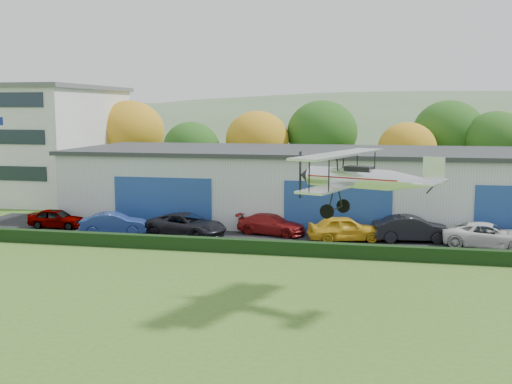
% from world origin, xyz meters
% --- Properties ---
extents(ground, '(300.00, 300.00, 0.00)m').
position_xyz_m(ground, '(0.00, 0.00, 0.00)').
color(ground, '#376821').
rests_on(ground, ground).
extents(apron, '(48.00, 9.00, 0.05)m').
position_xyz_m(apron, '(3.00, 21.00, 0.03)').
color(apron, black).
rests_on(apron, ground).
extents(hedge, '(46.00, 0.60, 0.80)m').
position_xyz_m(hedge, '(3.00, 16.20, 0.40)').
color(hedge, black).
rests_on(hedge, ground).
extents(hangar, '(40.60, 12.60, 5.30)m').
position_xyz_m(hangar, '(5.00, 27.98, 2.66)').
color(hangar, '#B2B7BC').
rests_on(hangar, ground).
extents(office_block, '(20.60, 15.60, 10.40)m').
position_xyz_m(office_block, '(-28.00, 35.00, 5.21)').
color(office_block, silver).
rests_on(office_block, ground).
extents(tree_belt, '(75.70, 13.22, 10.12)m').
position_xyz_m(tree_belt, '(0.85, 40.62, 5.61)').
color(tree_belt, '#3D2614').
rests_on(tree_belt, ground).
extents(distant_hills, '(430.00, 196.00, 56.00)m').
position_xyz_m(distant_hills, '(-4.38, 140.00, -13.05)').
color(distant_hills, '#4C6642').
rests_on(distant_hills, ground).
extents(car_0, '(3.92, 1.60, 1.33)m').
position_xyz_m(car_0, '(-14.35, 20.68, 0.71)').
color(car_0, gray).
rests_on(car_0, apron).
extents(car_1, '(4.62, 2.73, 1.44)m').
position_xyz_m(car_1, '(-9.43, 19.35, 0.77)').
color(car_1, navy).
rests_on(car_1, apron).
extents(car_2, '(5.86, 3.94, 1.49)m').
position_xyz_m(car_2, '(-4.53, 19.73, 0.80)').
color(car_2, black).
rests_on(car_2, apron).
extents(car_3, '(4.90, 2.89, 1.33)m').
position_xyz_m(car_3, '(0.73, 21.49, 0.72)').
color(car_3, maroon).
rests_on(car_3, apron).
extents(car_4, '(4.99, 3.10, 1.58)m').
position_xyz_m(car_4, '(5.62, 20.43, 0.84)').
color(car_4, gold).
rests_on(car_4, apron).
extents(car_5, '(5.04, 2.33, 1.60)m').
position_xyz_m(car_5, '(9.78, 21.13, 0.85)').
color(car_5, black).
rests_on(car_5, apron).
extents(car_6, '(5.57, 3.16, 1.47)m').
position_xyz_m(car_6, '(14.14, 20.28, 0.78)').
color(car_6, silver).
rests_on(car_6, apron).
extents(biplane, '(6.31, 7.11, 2.68)m').
position_xyz_m(biplane, '(6.93, 7.88, 5.51)').
color(biplane, silver).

